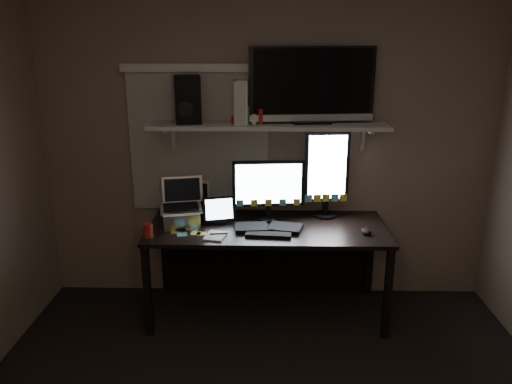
{
  "coord_description": "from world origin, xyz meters",
  "views": [
    {
      "loc": [
        -0.01,
        -2.11,
        2.07
      ],
      "look_at": [
        -0.08,
        1.25,
        1.05
      ],
      "focal_mm": 35.0,
      "sensor_mm": 36.0,
      "label": 1
    }
  ],
  "objects_px": {
    "keyboard": "(268,228)",
    "cup": "(148,230)",
    "game_console": "(241,102)",
    "desk": "(267,242)",
    "tv": "(312,85)",
    "speaker": "(188,99)",
    "laptop": "(181,204)",
    "monitor_landscape": "(268,190)",
    "tablet": "(219,210)",
    "monitor_portrait": "(326,174)",
    "mouse": "(366,231)"
  },
  "relations": [
    {
      "from": "keyboard",
      "to": "cup",
      "type": "relative_size",
      "value": 4.98
    },
    {
      "from": "game_console",
      "to": "desk",
      "type": "bearing_deg",
      "value": -33.28
    },
    {
      "from": "cup",
      "to": "game_console",
      "type": "relative_size",
      "value": 0.32
    },
    {
      "from": "keyboard",
      "to": "tv",
      "type": "distance_m",
      "value": 1.1
    },
    {
      "from": "tv",
      "to": "speaker",
      "type": "bearing_deg",
      "value": 173.19
    },
    {
      "from": "desk",
      "to": "cup",
      "type": "xyz_separation_m",
      "value": [
        -0.85,
        -0.36,
        0.23
      ]
    },
    {
      "from": "laptop",
      "to": "speaker",
      "type": "xyz_separation_m",
      "value": [
        0.05,
        0.22,
        0.75
      ]
    },
    {
      "from": "monitor_landscape",
      "to": "keyboard",
      "type": "distance_m",
      "value": 0.32
    },
    {
      "from": "cup",
      "to": "desk",
      "type": "bearing_deg",
      "value": 22.76
    },
    {
      "from": "speaker",
      "to": "tablet",
      "type": "bearing_deg",
      "value": -46.83
    },
    {
      "from": "desk",
      "to": "laptop",
      "type": "relative_size",
      "value": 5.2
    },
    {
      "from": "cup",
      "to": "monitor_portrait",
      "type": "bearing_deg",
      "value": 20.04
    },
    {
      "from": "tablet",
      "to": "laptop",
      "type": "height_order",
      "value": "laptop"
    },
    {
      "from": "keyboard",
      "to": "tv",
      "type": "height_order",
      "value": "tv"
    },
    {
      "from": "laptop",
      "to": "tv",
      "type": "xyz_separation_m",
      "value": [
        0.98,
        0.22,
        0.86
      ]
    },
    {
      "from": "cup",
      "to": "game_console",
      "type": "xyz_separation_m",
      "value": [
        0.65,
        0.46,
        0.86
      ]
    },
    {
      "from": "monitor_portrait",
      "to": "speaker",
      "type": "height_order",
      "value": "speaker"
    },
    {
      "from": "monitor_landscape",
      "to": "tv",
      "type": "distance_m",
      "value": 0.85
    },
    {
      "from": "desk",
      "to": "monitor_portrait",
      "type": "relative_size",
      "value": 2.58
    },
    {
      "from": "keyboard",
      "to": "laptop",
      "type": "distance_m",
      "value": 0.68
    },
    {
      "from": "tablet",
      "to": "monitor_portrait",
      "type": "bearing_deg",
      "value": -1.54
    },
    {
      "from": "mouse",
      "to": "cup",
      "type": "distance_m",
      "value": 1.57
    },
    {
      "from": "mouse",
      "to": "game_console",
      "type": "xyz_separation_m",
      "value": [
        -0.93,
        0.36,
        0.89
      ]
    },
    {
      "from": "tablet",
      "to": "cup",
      "type": "height_order",
      "value": "tablet"
    },
    {
      "from": "monitor_portrait",
      "to": "mouse",
      "type": "distance_m",
      "value": 0.57
    },
    {
      "from": "monitor_portrait",
      "to": "keyboard",
      "type": "bearing_deg",
      "value": -150.42
    },
    {
      "from": "monitor_landscape",
      "to": "tv",
      "type": "relative_size",
      "value": 0.59
    },
    {
      "from": "game_console",
      "to": "tv",
      "type": "bearing_deg",
      "value": -6.94
    },
    {
      "from": "monitor_landscape",
      "to": "cup",
      "type": "bearing_deg",
      "value": -161.13
    },
    {
      "from": "desk",
      "to": "keyboard",
      "type": "relative_size",
      "value": 3.58
    },
    {
      "from": "keyboard",
      "to": "laptop",
      "type": "relative_size",
      "value": 1.45
    },
    {
      "from": "game_console",
      "to": "tablet",
      "type": "bearing_deg",
      "value": -139.35
    },
    {
      "from": "mouse",
      "to": "tablet",
      "type": "xyz_separation_m",
      "value": [
        -1.09,
        0.19,
        0.09
      ]
    },
    {
      "from": "keyboard",
      "to": "monitor_landscape",
      "type": "bearing_deg",
      "value": 95.05
    },
    {
      "from": "desk",
      "to": "game_console",
      "type": "relative_size",
      "value": 5.65
    },
    {
      "from": "monitor_portrait",
      "to": "speaker",
      "type": "relative_size",
      "value": 1.99
    },
    {
      "from": "monitor_portrait",
      "to": "cup",
      "type": "bearing_deg",
      "value": -165.46
    },
    {
      "from": "tablet",
      "to": "desk",
      "type": "bearing_deg",
      "value": -3.52
    },
    {
      "from": "mouse",
      "to": "speaker",
      "type": "relative_size",
      "value": 0.29
    },
    {
      "from": "monitor_landscape",
      "to": "speaker",
      "type": "bearing_deg",
      "value": 167.62
    },
    {
      "from": "monitor_portrait",
      "to": "tv",
      "type": "xyz_separation_m",
      "value": [
        -0.14,
        -0.02,
        0.68
      ]
    },
    {
      "from": "keyboard",
      "to": "speaker",
      "type": "distance_m",
      "value": 1.14
    },
    {
      "from": "desk",
      "to": "tablet",
      "type": "height_order",
      "value": "tablet"
    },
    {
      "from": "monitor_landscape",
      "to": "monitor_portrait",
      "type": "distance_m",
      "value": 0.48
    },
    {
      "from": "laptop",
      "to": "cup",
      "type": "height_order",
      "value": "laptop"
    },
    {
      "from": "monitor_portrait",
      "to": "tablet",
      "type": "bearing_deg",
      "value": -172.3
    },
    {
      "from": "laptop",
      "to": "cup",
      "type": "xyz_separation_m",
      "value": [
        -0.2,
        -0.24,
        -0.12
      ]
    },
    {
      "from": "monitor_portrait",
      "to": "tablet",
      "type": "height_order",
      "value": "monitor_portrait"
    },
    {
      "from": "monitor_landscape",
      "to": "mouse",
      "type": "xyz_separation_m",
      "value": [
        0.71,
        -0.29,
        -0.22
      ]
    },
    {
      "from": "tablet",
      "to": "monitor_landscape",
      "type": "bearing_deg",
      "value": 0.19
    }
  ]
}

